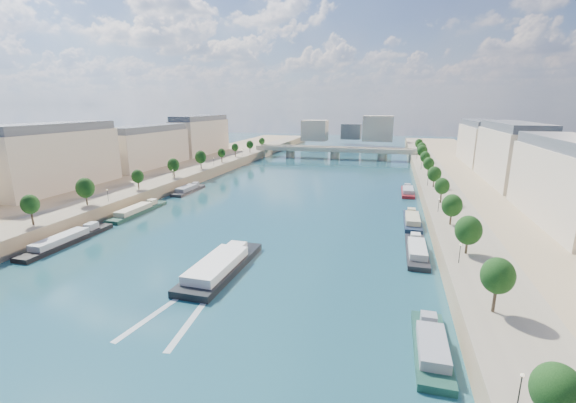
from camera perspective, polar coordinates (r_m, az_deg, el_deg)
The scene contains 17 objects.
ground at distance 144.52m, azimuth -0.60°, elevation -0.46°, with size 700.00×700.00×0.00m, color #0E2E3E.
quay_left at distance 177.03m, azimuth -23.67°, elevation 1.89°, with size 44.00×520.00×5.00m, color #9E8460.
quay_right at distance 143.00m, azimuth 28.41°, elevation -1.33°, with size 44.00×520.00×5.00m, color #9E8460.
pave_left at distance 167.64m, azimuth -19.73°, elevation 2.52°, with size 14.00×520.00×0.10m, color gray.
pave_right at distance 139.58m, azimuth 22.55°, elevation 0.04°, with size 14.00×520.00×0.10m, color gray.
trees_left at distance 167.21m, azimuth -18.94°, elevation 4.45°, with size 4.80×268.80×8.26m.
trees_right at distance 147.95m, azimuth 21.52°, elevation 3.05°, with size 4.80×268.80×8.26m.
lamps_left at distance 156.57m, azimuth -20.51°, elevation 2.70°, with size 0.36×200.36×4.28m.
lamps_right at distance 143.30m, azimuth 20.64°, elevation 1.69°, with size 0.36×200.36×4.28m.
buildings_left at distance 192.32m, azimuth -24.92°, elevation 6.88°, with size 16.00×226.00×23.20m.
buildings_right at distance 155.33m, azimuth 32.71°, elevation 4.51°, with size 16.00×226.00×23.20m.
skyline at distance 356.51m, azimuth 9.63°, elevation 10.46°, with size 79.00×42.00×22.00m.
bridge at distance 270.08m, azimuth 6.98°, elevation 7.38°, with size 112.00×12.00×8.15m.
tour_barge at distance 89.06m, azimuth -9.92°, elevation -9.44°, with size 9.04×29.80×4.02m.
wake at distance 76.48m, azimuth -15.25°, elevation -14.86°, with size 10.76×25.99×0.04m.
moored_barges_left at distance 120.46m, azimuth -29.90°, elevation -5.01°, with size 5.00×152.21×3.60m.
moored_barges_right at distance 98.45m, azimuth 18.66°, elevation -7.85°, with size 5.00×169.04×3.60m.
Camera 1 is at (37.82, -34.63, 36.50)m, focal length 24.00 mm.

